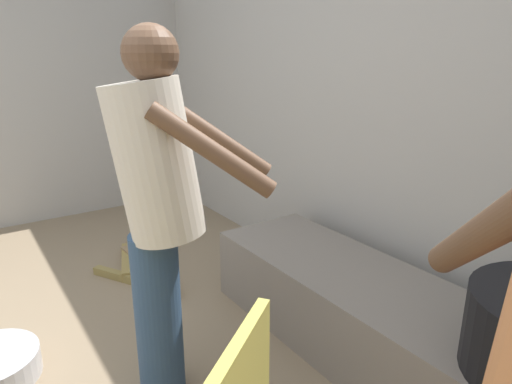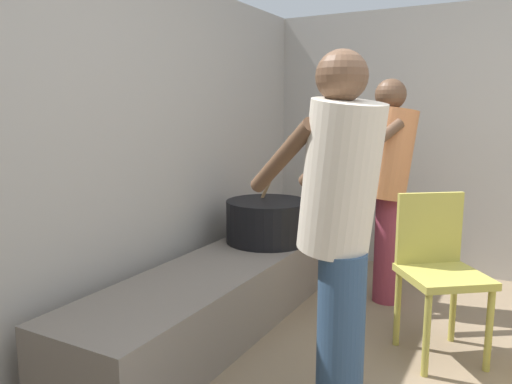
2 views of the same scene
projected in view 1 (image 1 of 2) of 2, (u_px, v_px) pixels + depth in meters
The scene contains 4 objects.
block_enclosure_rear at pixel (376, 122), 2.65m from camera, with size 5.38×0.20×2.15m, color #ADA8A0.
hearth_ledge at pixel (413, 345), 2.03m from camera, with size 2.43×0.60×0.41m, color slate.
cook_in_cream_shirt at pixel (159, 203), 1.78m from camera, with size 0.62×0.72×1.57m.
firewood_pile at pixel (141, 267), 3.13m from camera, with size 0.95×0.41×0.08m.
Camera 1 is at (1.79, 0.20, 1.46)m, focal length 31.55 mm.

